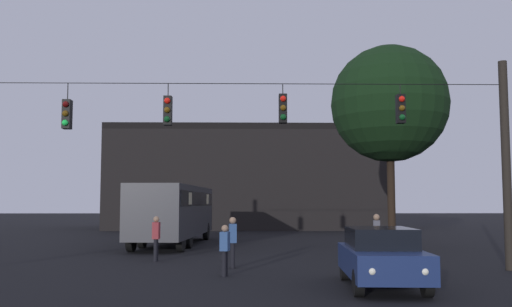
# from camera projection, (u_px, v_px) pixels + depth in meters

# --- Properties ---
(ground_plane) EXTENTS (168.00, 168.00, 0.00)m
(ground_plane) POSITION_uv_depth(u_px,v_px,m) (239.00, 242.00, 31.39)
(ground_plane) COLOR black
(ground_plane) RESTS_ON ground
(overhead_signal_span) EXTENTS (18.07, 0.44, 6.84)m
(overhead_signal_span) POSITION_uv_depth(u_px,v_px,m) (233.00, 148.00, 18.42)
(overhead_signal_span) COLOR black
(overhead_signal_span) RESTS_ON ground
(city_bus) EXTENTS (3.24, 11.14, 3.00)m
(city_bus) POSITION_uv_depth(u_px,v_px,m) (175.00, 208.00, 29.35)
(city_bus) COLOR #2D2D33
(city_bus) RESTS_ON ground
(car_near_right) EXTENTS (2.06, 4.42, 1.52)m
(car_near_right) POSITION_uv_depth(u_px,v_px,m) (381.00, 256.00, 14.64)
(car_near_right) COLOR navy
(car_near_right) RESTS_ON ground
(pedestrian_crossing_left) EXTENTS (0.30, 0.40, 1.51)m
(pedestrian_crossing_left) POSITION_uv_depth(u_px,v_px,m) (225.00, 248.00, 16.82)
(pedestrian_crossing_left) COLOR black
(pedestrian_crossing_left) RESTS_ON ground
(pedestrian_crossing_center) EXTENTS (0.26, 0.37, 1.66)m
(pedestrian_crossing_center) POSITION_uv_depth(u_px,v_px,m) (156.00, 236.00, 21.13)
(pedestrian_crossing_center) COLOR black
(pedestrian_crossing_center) RESTS_ON ground
(pedestrian_crossing_right) EXTENTS (0.27, 0.38, 1.69)m
(pedestrian_crossing_right) POSITION_uv_depth(u_px,v_px,m) (233.00, 239.00, 18.95)
(pedestrian_crossing_right) COLOR black
(pedestrian_crossing_right) RESTS_ON ground
(pedestrian_near_bus) EXTENTS (0.30, 0.40, 1.75)m
(pedestrian_near_bus) POSITION_uv_depth(u_px,v_px,m) (377.00, 234.00, 21.11)
(pedestrian_near_bus) COLOR black
(pedestrian_near_bus) RESTS_ON ground
(corner_building) EXTENTS (22.51, 11.33, 8.36)m
(corner_building) POSITION_uv_depth(u_px,v_px,m) (247.00, 179.00, 49.36)
(corner_building) COLOR black
(corner_building) RESTS_ON ground
(tree_left_silhouette) EXTENTS (5.85, 5.85, 10.03)m
(tree_left_silhouette) POSITION_uv_depth(u_px,v_px,m) (389.00, 104.00, 28.44)
(tree_left_silhouette) COLOR black
(tree_left_silhouette) RESTS_ON ground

